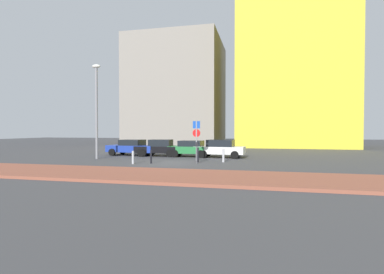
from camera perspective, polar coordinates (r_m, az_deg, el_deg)
ground_plane at (r=20.48m, az=-4.46°, el=-5.08°), size 120.00×120.00×0.00m
sidewalk_brick at (r=14.97m, az=-11.36°, el=-7.21°), size 40.00×4.33×0.14m
parked_car_blue at (r=26.94m, az=-11.65°, el=-1.99°), size 4.63×2.30×1.43m
parked_car_black at (r=25.75m, az=-6.20°, el=-2.11°), size 4.44×2.05×1.47m
parked_car_green at (r=25.12m, az=-0.44°, el=-2.22°), size 4.33×2.19×1.40m
parked_car_white at (r=24.42m, az=5.51°, el=-2.22°), size 4.24×2.17×1.49m
parking_sign_post at (r=21.80m, az=0.88°, el=0.29°), size 0.60×0.10×3.00m
parking_meter at (r=19.85m, az=0.93°, el=-2.52°), size 0.18×0.14×1.48m
street_lamp at (r=24.56m, az=-18.25°, el=6.21°), size 0.70×0.36×7.55m
traffic_bollard_near at (r=20.18m, az=-8.04°, el=-3.89°), size 0.13×0.13×0.91m
traffic_bollard_mid at (r=20.12m, az=-11.52°, el=-3.96°), size 0.16×0.16×0.88m
traffic_bollard_far at (r=20.79m, az=1.17°, el=-3.53°), size 0.14×0.14×1.05m
traffic_bollard_edge at (r=20.93m, az=6.18°, el=-3.65°), size 0.17×0.17×0.95m
building_colorful_midrise at (r=44.56m, az=18.90°, el=12.63°), size 14.97×12.09×22.14m
building_under_construction at (r=49.81m, az=-2.76°, el=8.62°), size 14.52×14.25×17.22m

